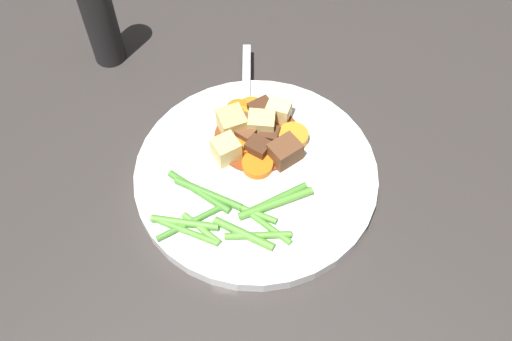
# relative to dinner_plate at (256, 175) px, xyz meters

# --- Properties ---
(ground_plane) EXTENTS (3.00, 3.00, 0.00)m
(ground_plane) POSITION_rel_dinner_plate_xyz_m (0.00, 0.00, -0.01)
(ground_plane) COLOR #383330
(dinner_plate) EXTENTS (0.27, 0.27, 0.02)m
(dinner_plate) POSITION_rel_dinner_plate_xyz_m (0.00, 0.00, 0.00)
(dinner_plate) COLOR white
(dinner_plate) RESTS_ON ground_plane
(stew_sauce) EXTENTS (0.10, 0.10, 0.00)m
(stew_sauce) POSITION_rel_dinner_plate_xyz_m (0.04, 0.01, 0.01)
(stew_sauce) COLOR brown
(stew_sauce) RESTS_ON dinner_plate
(carrot_slice_0) EXTENTS (0.05, 0.05, 0.01)m
(carrot_slice_0) POSITION_rel_dinner_plate_xyz_m (0.01, -0.00, 0.01)
(carrot_slice_0) COLOR orange
(carrot_slice_0) RESTS_ON dinner_plate
(carrot_slice_1) EXTENTS (0.04, 0.04, 0.01)m
(carrot_slice_1) POSITION_rel_dinner_plate_xyz_m (0.08, 0.03, 0.01)
(carrot_slice_1) COLOR orange
(carrot_slice_1) RESTS_ON dinner_plate
(carrot_slice_2) EXTENTS (0.04, 0.04, 0.01)m
(carrot_slice_2) POSITION_rel_dinner_plate_xyz_m (0.07, 0.05, 0.01)
(carrot_slice_2) COLOR orange
(carrot_slice_2) RESTS_ON dinner_plate
(carrot_slice_3) EXTENTS (0.05, 0.05, 0.01)m
(carrot_slice_3) POSITION_rel_dinner_plate_xyz_m (0.05, -0.03, 0.01)
(carrot_slice_3) COLOR orange
(carrot_slice_3) RESTS_ON dinner_plate
(carrot_slice_4) EXTENTS (0.04, 0.04, 0.01)m
(carrot_slice_4) POSITION_rel_dinner_plate_xyz_m (0.06, 0.04, 0.01)
(carrot_slice_4) COLOR orange
(carrot_slice_4) RESTS_ON dinner_plate
(carrot_slice_5) EXTENTS (0.04, 0.04, 0.01)m
(carrot_slice_5) POSITION_rel_dinner_plate_xyz_m (0.02, 0.02, 0.01)
(carrot_slice_5) COLOR orange
(carrot_slice_5) RESTS_ON dinner_plate
(potato_chunk_0) EXTENTS (0.04, 0.04, 0.03)m
(potato_chunk_0) POSITION_rel_dinner_plate_xyz_m (0.01, 0.04, 0.02)
(potato_chunk_0) COLOR #E5CC7A
(potato_chunk_0) RESTS_ON dinner_plate
(potato_chunk_1) EXTENTS (0.04, 0.04, 0.03)m
(potato_chunk_1) POSITION_rel_dinner_plate_xyz_m (0.04, 0.04, 0.02)
(potato_chunk_1) COLOR #DBBC6B
(potato_chunk_1) RESTS_ON dinner_plate
(potato_chunk_2) EXTENTS (0.03, 0.04, 0.03)m
(potato_chunk_2) POSITION_rel_dinner_plate_xyz_m (0.05, 0.01, 0.02)
(potato_chunk_2) COLOR #E5CC7A
(potato_chunk_2) RESTS_ON dinner_plate
(potato_chunk_3) EXTENTS (0.02, 0.03, 0.02)m
(potato_chunk_3) POSITION_rel_dinner_plate_xyz_m (0.08, -0.00, 0.02)
(potato_chunk_3) COLOR #EAD68C
(potato_chunk_3) RESTS_ON dinner_plate
(meat_chunk_0) EXTENTS (0.04, 0.04, 0.02)m
(meat_chunk_0) POSITION_rel_dinner_plate_xyz_m (0.04, 0.03, 0.02)
(meat_chunk_0) COLOR brown
(meat_chunk_0) RESTS_ON dinner_plate
(meat_chunk_1) EXTENTS (0.03, 0.03, 0.02)m
(meat_chunk_1) POSITION_rel_dinner_plate_xyz_m (0.02, 0.01, 0.02)
(meat_chunk_1) COLOR #4C2B19
(meat_chunk_1) RESTS_ON dinner_plate
(meat_chunk_2) EXTENTS (0.04, 0.04, 0.03)m
(meat_chunk_2) POSITION_rel_dinner_plate_xyz_m (0.03, -0.02, 0.02)
(meat_chunk_2) COLOR brown
(meat_chunk_2) RESTS_ON dinner_plate
(meat_chunk_3) EXTENTS (0.02, 0.02, 0.02)m
(meat_chunk_3) POSITION_rel_dinner_plate_xyz_m (0.05, -0.00, 0.02)
(meat_chunk_3) COLOR #4C2B19
(meat_chunk_3) RESTS_ON dinner_plate
(meat_chunk_4) EXTENTS (0.04, 0.04, 0.02)m
(meat_chunk_4) POSITION_rel_dinner_plate_xyz_m (0.07, 0.02, 0.02)
(meat_chunk_4) COLOR #4C2B19
(meat_chunk_4) RESTS_ON dinner_plate
(green_bean_0) EXTENTS (0.03, 0.08, 0.01)m
(green_bean_0) POSITION_rel_dinner_plate_xyz_m (-0.05, 0.05, 0.01)
(green_bean_0) COLOR #4C8E33
(green_bean_0) RESTS_ON dinner_plate
(green_bean_1) EXTENTS (0.03, 0.07, 0.01)m
(green_bean_1) POSITION_rel_dinner_plate_xyz_m (-0.08, -0.03, 0.01)
(green_bean_1) COLOR #599E38
(green_bean_1) RESTS_ON dinner_plate
(green_bean_2) EXTENTS (0.06, 0.07, 0.01)m
(green_bean_2) POSITION_rel_dinner_plate_xyz_m (-0.04, -0.03, 0.01)
(green_bean_2) COLOR #599E38
(green_bean_2) RESTS_ON dinner_plate
(green_bean_3) EXTENTS (0.02, 0.08, 0.01)m
(green_bean_3) POSITION_rel_dinner_plate_xyz_m (-0.05, 0.04, 0.01)
(green_bean_3) COLOR #4C8E33
(green_bean_3) RESTS_ON dinner_plate
(green_bean_4) EXTENTS (0.01, 0.08, 0.01)m
(green_bean_4) POSITION_rel_dinner_plate_xyz_m (-0.05, 0.00, 0.01)
(green_bean_4) COLOR #599E38
(green_bean_4) RESTS_ON dinner_plate
(green_bean_5) EXTENTS (0.03, 0.06, 0.01)m
(green_bean_5) POSITION_rel_dinner_plate_xyz_m (-0.06, -0.03, 0.01)
(green_bean_5) COLOR #599E38
(green_bean_5) RESTS_ON dinner_plate
(green_bean_6) EXTENTS (0.02, 0.07, 0.01)m
(green_bean_6) POSITION_rel_dinner_plate_xyz_m (-0.08, -0.01, 0.01)
(green_bean_6) COLOR #599E38
(green_bean_6) RESTS_ON dinner_plate
(green_bean_7) EXTENTS (0.02, 0.07, 0.01)m
(green_bean_7) POSITION_rel_dinner_plate_xyz_m (-0.09, 0.05, 0.01)
(green_bean_7) COLOR #599E38
(green_bean_7) RESTS_ON dinner_plate
(green_bean_8) EXTENTS (0.06, 0.05, 0.01)m
(green_bean_8) POSITION_rel_dinner_plate_xyz_m (-0.09, 0.04, 0.01)
(green_bean_8) COLOR #4C8E33
(green_bean_8) RESTS_ON dinner_plate
(green_bean_9) EXTENTS (0.01, 0.07, 0.01)m
(green_bean_9) POSITION_rel_dinner_plate_xyz_m (-0.10, 0.04, 0.01)
(green_bean_9) COLOR #599E38
(green_bean_9) RESTS_ON dinner_plate
(green_bean_10) EXTENTS (0.02, 0.05, 0.01)m
(green_bean_10) POSITION_rel_dinner_plate_xyz_m (-0.09, 0.03, 0.01)
(green_bean_10) COLOR #66AD42
(green_bean_10) RESTS_ON dinner_plate
(green_bean_11) EXTENTS (0.06, 0.06, 0.01)m
(green_bean_11) POSITION_rel_dinner_plate_xyz_m (-0.03, -0.03, 0.01)
(green_bean_11) COLOR #4C8E33
(green_bean_11) RESTS_ON dinner_plate
(fork) EXTENTS (0.17, 0.07, 0.00)m
(fork) POSITION_rel_dinner_plate_xyz_m (0.09, 0.04, 0.01)
(fork) COLOR silver
(fork) RESTS_ON dinner_plate
(pepper_mill) EXTENTS (0.04, 0.04, 0.14)m
(pepper_mill) POSITION_rel_dinner_plate_xyz_m (0.12, 0.25, 0.06)
(pepper_mill) COLOR black
(pepper_mill) RESTS_ON ground_plane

